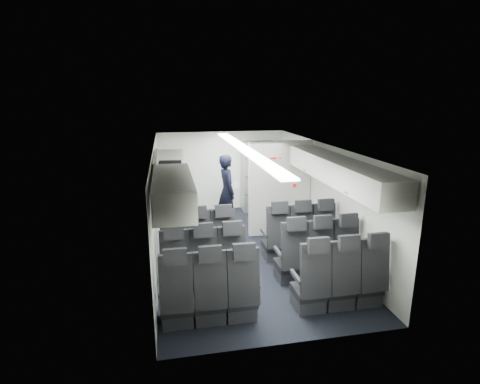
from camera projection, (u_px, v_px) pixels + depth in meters
name	position (u px, v px, depth m)	size (l,w,h in m)	color
cabin_shell	(244.00, 198.00, 7.40)	(3.41, 6.01, 2.16)	black
seat_row_front	(250.00, 242.00, 7.08)	(3.33, 0.56, 1.24)	black
seat_row_mid	(261.00, 263.00, 6.23)	(3.33, 0.56, 1.24)	black
seat_row_rear	(277.00, 290.00, 5.37)	(3.33, 0.56, 1.24)	black
overhead_bin_left_rear	(173.00, 191.00, 5.06)	(0.53, 1.80, 0.40)	silver
overhead_bin_left_front_open	(169.00, 173.00, 6.74)	(0.64, 1.70, 0.72)	#9E9E93
overhead_bin_right_rear	(363.00, 182.00, 5.58)	(0.53, 1.80, 0.40)	silver
overhead_bin_right_front	(317.00, 161.00, 7.24)	(0.53, 1.70, 0.40)	silver
bulkhead_partition	(279.00, 189.00, 8.36)	(1.40, 0.15, 2.13)	silver
galley_unit	(258.00, 176.00, 10.21)	(0.85, 0.52, 1.90)	#939399
boarding_door	(161.00, 191.00, 8.61)	(0.12, 1.27, 1.86)	silver
flight_attendant	(227.00, 191.00, 8.86)	(0.65, 0.42, 1.77)	black
carry_on_bag	(170.00, 168.00, 6.82)	(0.40, 0.28, 0.24)	black
papers	(235.00, 186.00, 8.82)	(0.21, 0.02, 0.14)	white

